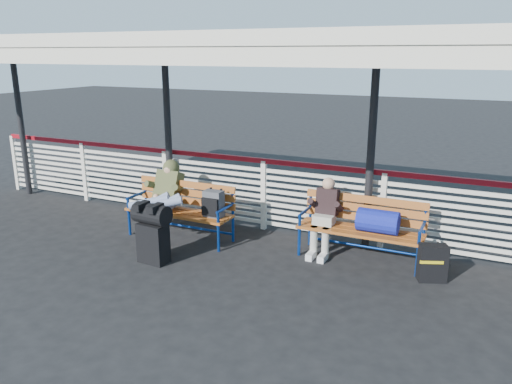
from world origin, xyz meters
The scene contains 9 objects.
ground centered at (0.00, 0.00, 0.00)m, with size 60.00×60.00×0.00m, color black.
fence centered at (0.00, 1.90, 0.66)m, with size 12.08×0.08×1.24m.
canopy centered at (0.00, 0.87, 3.04)m, with size 12.60×3.60×3.16m.
luggage_stack centered at (-0.84, -0.07, 0.48)m, with size 0.55×0.33×0.88m.
bench_left centered at (-0.88, 0.96, 0.58)m, with size 1.80×0.56×0.92m.
bench_right centered at (1.94, 1.33, 0.59)m, with size 1.80×0.56×0.92m.
traveler_man centered at (-1.19, 0.61, 0.73)m, with size 0.94×1.64×0.77m.
companion_person centered at (1.26, 1.32, 0.60)m, with size 0.32×0.66×1.15m.
suitcase_side centered at (2.86, 1.02, 0.25)m, with size 0.41×0.34×0.50m.
Camera 1 is at (3.38, -5.49, 2.94)m, focal length 35.00 mm.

